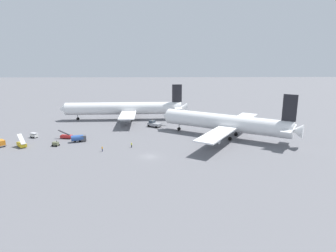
{
  "coord_description": "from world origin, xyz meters",
  "views": [
    {
      "loc": [
        3.99,
        -83.99,
        29.55
      ],
      "look_at": [
        5.93,
        21.6,
        4.0
      ],
      "focal_mm": 32.28,
      "sensor_mm": 36.0,
      "label": 1
    }
  ],
  "objects_px": {
    "ground_crew_wing_walker_right": "(132,145)",
    "gse_baggage_cart_trailing": "(34,135)",
    "gse_gpu_cart_small": "(56,144)",
    "gse_belt_loader_portside": "(66,136)",
    "airliner_at_gate_left": "(125,109)",
    "airliner_being_pushed": "(226,123)",
    "gse_container_dolly_flat": "(1,143)",
    "ground_crew_ramp_agent_by_cones": "(102,149)",
    "gse_stair_truck_yellow": "(22,144)",
    "gse_fuel_bowser_stubby": "(79,138)",
    "pushback_tug": "(154,124)"
  },
  "relations": [
    {
      "from": "airliner_being_pushed",
      "to": "gse_belt_loader_portside",
      "type": "relative_size",
      "value": 9.26
    },
    {
      "from": "airliner_being_pushed",
      "to": "gse_fuel_bowser_stubby",
      "type": "bearing_deg",
      "value": -174.35
    },
    {
      "from": "airliner_at_gate_left",
      "to": "ground_crew_wing_walker_right",
      "type": "relative_size",
      "value": 33.92
    },
    {
      "from": "gse_gpu_cart_small",
      "to": "gse_stair_truck_yellow",
      "type": "xyz_separation_m",
      "value": [
        -10.64,
        -0.66,
        0.23
      ]
    },
    {
      "from": "airliner_at_gate_left",
      "to": "gse_gpu_cart_small",
      "type": "height_order",
      "value": "airliner_at_gate_left"
    },
    {
      "from": "gse_gpu_cart_small",
      "to": "gse_baggage_cart_trailing",
      "type": "distance_m",
      "value": 15.32
    },
    {
      "from": "pushback_tug",
      "to": "gse_container_dolly_flat",
      "type": "distance_m",
      "value": 55.65
    },
    {
      "from": "gse_fuel_bowser_stubby",
      "to": "ground_crew_wing_walker_right",
      "type": "distance_m",
      "value": 19.84
    },
    {
      "from": "gse_container_dolly_flat",
      "to": "ground_crew_wing_walker_right",
      "type": "bearing_deg",
      "value": -2.5
    },
    {
      "from": "gse_gpu_cart_small",
      "to": "gse_container_dolly_flat",
      "type": "relative_size",
      "value": 0.63
    },
    {
      "from": "gse_belt_loader_portside",
      "to": "ground_crew_wing_walker_right",
      "type": "distance_m",
      "value": 26.65
    },
    {
      "from": "ground_crew_wing_walker_right",
      "to": "airliner_at_gate_left",
      "type": "bearing_deg",
      "value": 99.59
    },
    {
      "from": "airliner_at_gate_left",
      "to": "gse_belt_loader_portside",
      "type": "height_order",
      "value": "airliner_at_gate_left"
    },
    {
      "from": "gse_gpu_cart_small",
      "to": "gse_container_dolly_flat",
      "type": "bearing_deg",
      "value": -179.73
    },
    {
      "from": "gse_gpu_cart_small",
      "to": "gse_belt_loader_portside",
      "type": "xyz_separation_m",
      "value": [
        0.69,
        9.08,
        0.03
      ]
    },
    {
      "from": "gse_belt_loader_portside",
      "to": "ground_crew_ramp_agent_by_cones",
      "type": "relative_size",
      "value": 2.87
    },
    {
      "from": "ground_crew_wing_walker_right",
      "to": "pushback_tug",
      "type": "bearing_deg",
      "value": 76.91
    },
    {
      "from": "gse_fuel_bowser_stubby",
      "to": "gse_stair_truck_yellow",
      "type": "distance_m",
      "value": 17.82
    },
    {
      "from": "gse_container_dolly_flat",
      "to": "gse_baggage_cart_trailing",
      "type": "height_order",
      "value": "gse_container_dolly_flat"
    },
    {
      "from": "pushback_tug",
      "to": "airliner_at_gate_left",
      "type": "bearing_deg",
      "value": 134.06
    },
    {
      "from": "gse_fuel_bowser_stubby",
      "to": "ground_crew_ramp_agent_by_cones",
      "type": "relative_size",
      "value": 2.98
    },
    {
      "from": "gse_belt_loader_portside",
      "to": "gse_fuel_bowser_stubby",
      "type": "height_order",
      "value": "gse_belt_loader_portside"
    },
    {
      "from": "pushback_tug",
      "to": "gse_belt_loader_portside",
      "type": "relative_size",
      "value": 1.57
    },
    {
      "from": "pushback_tug",
      "to": "airliner_being_pushed",
      "type": "bearing_deg",
      "value": -31.69
    },
    {
      "from": "gse_gpu_cart_small",
      "to": "gse_belt_loader_portside",
      "type": "height_order",
      "value": "gse_belt_loader_portside"
    },
    {
      "from": "ground_crew_ramp_agent_by_cones",
      "to": "pushback_tug",
      "type": "bearing_deg",
      "value": 64.6
    },
    {
      "from": "pushback_tug",
      "to": "gse_container_dolly_flat",
      "type": "bearing_deg",
      "value": -151.97
    },
    {
      "from": "gse_gpu_cart_small",
      "to": "gse_belt_loader_portside",
      "type": "distance_m",
      "value": 9.11
    },
    {
      "from": "gse_container_dolly_flat",
      "to": "ground_crew_ramp_agent_by_cones",
      "type": "height_order",
      "value": "gse_container_dolly_flat"
    },
    {
      "from": "gse_baggage_cart_trailing",
      "to": "ground_crew_wing_walker_right",
      "type": "relative_size",
      "value": 1.86
    },
    {
      "from": "airliner_at_gate_left",
      "to": "gse_container_dolly_flat",
      "type": "xyz_separation_m",
      "value": [
        -35.49,
        -40.24,
        -3.94
      ]
    },
    {
      "from": "airliner_at_gate_left",
      "to": "ground_crew_ramp_agent_by_cones",
      "type": "distance_m",
      "value": 46.2
    },
    {
      "from": "airliner_at_gate_left",
      "to": "gse_stair_truck_yellow",
      "type": "distance_m",
      "value": 49.94
    },
    {
      "from": "airliner_at_gate_left",
      "to": "gse_gpu_cart_small",
      "type": "bearing_deg",
      "value": -113.95
    },
    {
      "from": "airliner_at_gate_left",
      "to": "gse_gpu_cart_small",
      "type": "relative_size",
      "value": 23.49
    },
    {
      "from": "gse_gpu_cart_small",
      "to": "gse_baggage_cart_trailing",
      "type": "xyz_separation_m",
      "value": [
        -11.24,
        10.42,
        0.07
      ]
    },
    {
      "from": "airliner_being_pushed",
      "to": "gse_baggage_cart_trailing",
      "type": "xyz_separation_m",
      "value": [
        -68.89,
        0.51,
        -4.41
      ]
    },
    {
      "from": "gse_gpu_cart_small",
      "to": "gse_container_dolly_flat",
      "type": "distance_m",
      "value": 17.65
    },
    {
      "from": "airliner_being_pushed",
      "to": "gse_baggage_cart_trailing",
      "type": "height_order",
      "value": "airliner_being_pushed"
    },
    {
      "from": "gse_belt_loader_portside",
      "to": "gse_gpu_cart_small",
      "type": "bearing_deg",
      "value": -94.37
    },
    {
      "from": "airliner_at_gate_left",
      "to": "gse_container_dolly_flat",
      "type": "height_order",
      "value": "airliner_at_gate_left"
    },
    {
      "from": "ground_crew_wing_walker_right",
      "to": "gse_baggage_cart_trailing",
      "type": "bearing_deg",
      "value": 161.14
    },
    {
      "from": "airliner_being_pushed",
      "to": "gse_container_dolly_flat",
      "type": "height_order",
      "value": "airliner_being_pushed"
    },
    {
      "from": "airliner_at_gate_left",
      "to": "airliner_being_pushed",
      "type": "xyz_separation_m",
      "value": [
        39.81,
        -30.25,
        0.16
      ]
    },
    {
      "from": "gse_container_dolly_flat",
      "to": "gse_fuel_bowser_stubby",
      "type": "xyz_separation_m",
      "value": [
        23.96,
        4.91,
        0.16
      ]
    },
    {
      "from": "airliner_being_pushed",
      "to": "ground_crew_ramp_agent_by_cones",
      "type": "bearing_deg",
      "value": -159.16
    },
    {
      "from": "gse_baggage_cart_trailing",
      "to": "gse_stair_truck_yellow",
      "type": "distance_m",
      "value": 11.09
    },
    {
      "from": "gse_baggage_cart_trailing",
      "to": "ground_crew_wing_walker_right",
      "type": "xyz_separation_m",
      "value": [
        36.19,
        -12.36,
        0.02
      ]
    },
    {
      "from": "gse_gpu_cart_small",
      "to": "ground_crew_ramp_agent_by_cones",
      "type": "relative_size",
      "value": 1.39
    },
    {
      "from": "gse_belt_loader_portside",
      "to": "gse_fuel_bowser_stubby",
      "type": "bearing_deg",
      "value": -37.16
    }
  ]
}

